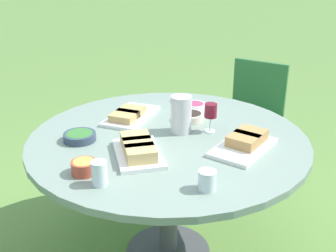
{
  "coord_description": "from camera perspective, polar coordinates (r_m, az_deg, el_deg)",
  "views": [
    {
      "loc": [
        0.31,
        2.04,
        1.7
      ],
      "look_at": [
        0.0,
        0.0,
        0.83
      ],
      "focal_mm": 45.0,
      "sensor_mm": 36.0,
      "label": 1
    }
  ],
  "objects": [
    {
      "name": "ground_plane",
      "position": [
        2.68,
        0.0,
        -16.68
      ],
      "size": [
        40.0,
        40.0,
        0.0
      ],
      "primitive_type": "plane",
      "color": "#668E42"
    },
    {
      "name": "water_pitcher",
      "position": [
        2.28,
        1.78,
        1.59
      ],
      "size": [
        0.12,
        0.11,
        0.21
      ],
      "color": "silver",
      "rests_on": "dining_table"
    },
    {
      "name": "dining_table",
      "position": [
        2.3,
        0.0,
        -3.46
      ],
      "size": [
        1.5,
        1.5,
        0.77
      ],
      "color": "#4C4C51",
      "rests_on": "ground_plane"
    },
    {
      "name": "chair_near_right",
      "position": [
        3.43,
        11.38,
        2.26
      ],
      "size": [
        0.61,
        0.61,
        0.89
      ],
      "color": "#2D6B38",
      "rests_on": "ground_plane"
    },
    {
      "name": "cup_water_near",
      "position": [
        1.82,
        -9.28,
        -6.33
      ],
      "size": [
        0.07,
        0.07,
        0.11
      ],
      "color": "silver",
      "rests_on": "dining_table"
    },
    {
      "name": "platter_bread_main",
      "position": [
        2.05,
        -4.06,
        -3.12
      ],
      "size": [
        0.24,
        0.37,
        0.08
      ],
      "color": "white",
      "rests_on": "dining_table"
    },
    {
      "name": "wine_glass",
      "position": [
        2.29,
        5.8,
        1.92
      ],
      "size": [
        0.07,
        0.07,
        0.16
      ],
      "color": "silver",
      "rests_on": "dining_table"
    },
    {
      "name": "bowl_salad",
      "position": [
        2.26,
        -11.88,
        -1.38
      ],
      "size": [
        0.17,
        0.17,
        0.04
      ],
      "color": "#334256",
      "rests_on": "dining_table"
    },
    {
      "name": "bowl_olives",
      "position": [
        2.47,
        2.97,
        1.31
      ],
      "size": [
        0.16,
        0.16,
        0.05
      ],
      "color": "beige",
      "rests_on": "dining_table"
    },
    {
      "name": "bowl_dip_red",
      "position": [
        2.62,
        3.65,
        2.63
      ],
      "size": [
        0.13,
        0.13,
        0.05
      ],
      "color": "white",
      "rests_on": "dining_table"
    },
    {
      "name": "platter_charcuterie",
      "position": [
        2.5,
        -5.22,
        1.5
      ],
      "size": [
        0.38,
        0.45,
        0.06
      ],
      "color": "white",
      "rests_on": "dining_table"
    },
    {
      "name": "bowl_fries",
      "position": [
        1.92,
        -11.33,
        -5.41
      ],
      "size": [
        0.11,
        0.11,
        0.06
      ],
      "color": "#B74733",
      "rests_on": "dining_table"
    },
    {
      "name": "cup_water_far",
      "position": [
        1.77,
        5.32,
        -7.33
      ],
      "size": [
        0.08,
        0.08,
        0.09
      ],
      "color": "silver",
      "rests_on": "dining_table"
    },
    {
      "name": "platter_sandwich_side",
      "position": [
        2.16,
        10.42,
        -2.17
      ],
      "size": [
        0.42,
        0.42,
        0.07
      ],
      "color": "white",
      "rests_on": "dining_table"
    }
  ]
}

